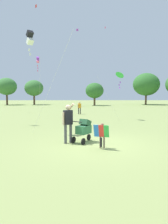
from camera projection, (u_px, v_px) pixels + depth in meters
ground_plane at (94, 144)px, 8.46m from camera, size 120.00×120.00×0.00m
treeline_distant at (114, 86)px, 38.45m from camera, size 36.89×7.48×6.25m
child_with_butterfly_kite at (102, 133)px, 7.77m from camera, size 0.61×0.44×0.99m
person_adult_flyer at (68, 120)px, 8.56m from camera, size 0.52×0.66×1.74m
stroller at (84, 128)px, 8.79m from camera, size 0.90×1.05×1.03m
kite_adult_black at (30, 38)px, 10.38m from camera, size 2.58×2.33×5.42m
kite_orange_delta at (38, 61)px, 17.82m from camera, size 0.80×2.40×5.46m
kite_blue_high at (120, 75)px, 16.36m from camera, size 2.45×1.80×3.94m
distant_kites_cluster at (58, 21)px, 31.91m from camera, size 18.76×13.13×10.03m
person_red_shirt at (79, 107)px, 21.02m from camera, size 0.38×0.28×1.31m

